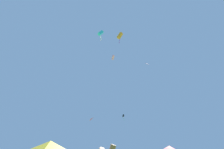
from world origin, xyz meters
TOP-DOWN VIEW (x-y plane):
  - canopy_tent_yellow at (-3.17, 11.96)m, footprint 3.56×3.56m
  - kite_cyan_box at (1.49, 14.87)m, footprint 1.34×0.97m
  - kite_red_diamond at (1.72, 27.95)m, footprint 0.79×0.72m
  - kite_pink_box at (5.65, 21.92)m, footprint 0.63×1.27m
  - kite_black_box at (9.27, 27.10)m, footprint 0.58×0.51m
  - kite_pink_diamond at (14.79, 21.71)m, footprint 1.20×1.22m
  - kite_orange_box at (4.67, 11.83)m, footprint 1.14×1.06m

SIDE VIEW (x-z plane):
  - canopy_tent_yellow at x=-3.17m, z-range 1.33..5.14m
  - kite_red_diamond at x=1.72m, z-range 10.15..10.86m
  - kite_black_box at x=9.27m, z-range 10.74..12.21m
  - kite_orange_box at x=4.67m, z-range 19.77..22.63m
  - kite_pink_diamond at x=14.79m, z-range 23.47..24.45m
  - kite_cyan_box at x=1.49m, z-range 22.93..26.21m
  - kite_pink_box at x=5.65m, z-range 24.10..25.16m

